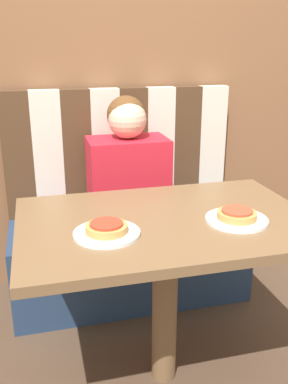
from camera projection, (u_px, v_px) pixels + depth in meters
name	position (u px, v px, depth m)	size (l,w,h in m)	color
ground_plane	(163.00, 374.00, 1.81)	(12.00, 12.00, 0.00)	#4C3828
wall_back	(114.00, 48.00, 2.27)	(7.00, 0.05, 2.60)	brown
booth_seat	(129.00, 258.00, 2.34)	(1.23, 0.50, 0.43)	navy
booth_backrest	(119.00, 151.00, 2.36)	(1.23, 0.07, 0.68)	#4C331E
dining_table	(166.00, 240.00, 1.60)	(1.08, 0.72, 0.71)	brown
person	(128.00, 167.00, 2.18)	(0.40, 0.26, 0.66)	red
plate_left	(107.00, 233.00, 1.43)	(0.23, 0.23, 0.01)	white
plate_right	(237.00, 220.00, 1.54)	(0.23, 0.23, 0.01)	white
pizza_left	(107.00, 228.00, 1.43)	(0.14, 0.14, 0.03)	#C68E47
pizza_right	(237.00, 214.00, 1.54)	(0.14, 0.14, 0.03)	#C68E47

